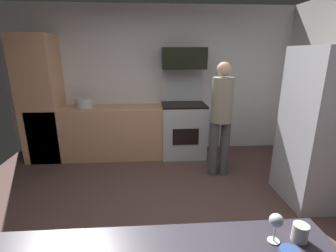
# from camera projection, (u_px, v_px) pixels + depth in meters

# --- Properties ---
(ground_plane) EXTENTS (5.20, 4.80, 0.02)m
(ground_plane) POSITION_uv_depth(u_px,v_px,m) (159.00, 227.00, 2.68)
(ground_plane) COLOR brown
(wall_back) EXTENTS (5.20, 0.12, 2.60)m
(wall_back) POSITION_uv_depth(u_px,v_px,m) (154.00, 81.00, 4.54)
(wall_back) COLOR silver
(wall_back) RESTS_ON ground
(lower_cabinet_run) EXTENTS (2.40, 0.60, 0.90)m
(lower_cabinet_run) POSITION_uv_depth(u_px,v_px,m) (104.00, 132.00, 4.38)
(lower_cabinet_run) COLOR tan
(lower_cabinet_run) RESTS_ON ground
(cabinet_column) EXTENTS (0.60, 0.60, 2.10)m
(cabinet_column) POSITION_uv_depth(u_px,v_px,m) (42.00, 100.00, 4.14)
(cabinet_column) COLOR tan
(cabinet_column) RESTS_ON ground
(oven_range) EXTENTS (0.76, 0.65, 1.54)m
(oven_range) POSITION_uv_depth(u_px,v_px,m) (183.00, 127.00, 4.45)
(oven_range) COLOR #B8BDBF
(oven_range) RESTS_ON ground
(microwave) EXTENTS (0.74, 0.38, 0.35)m
(microwave) POSITION_uv_depth(u_px,v_px,m) (184.00, 58.00, 4.18)
(microwave) COLOR black
(microwave) RESTS_ON oven_range
(refrigerator) EXTENTS (0.83, 0.80, 1.89)m
(refrigerator) POSITION_uv_depth(u_px,v_px,m) (327.00, 129.00, 2.94)
(refrigerator) COLOR #B4B6BF
(refrigerator) RESTS_ON ground
(person_cook) EXTENTS (0.31, 0.30, 1.69)m
(person_cook) POSITION_uv_depth(u_px,v_px,m) (221.00, 115.00, 3.56)
(person_cook) COLOR #494949
(person_cook) RESTS_ON ground
(wine_glass_near) EXTENTS (0.07, 0.07, 0.16)m
(wine_glass_near) POSITION_uv_depth(u_px,v_px,m) (276.00, 222.00, 1.21)
(wine_glass_near) COLOR silver
(wine_glass_near) RESTS_ON counter_island
(mug_coffee) EXTENTS (0.08, 0.08, 0.09)m
(mug_coffee) POSITION_uv_depth(u_px,v_px,m) (300.00, 233.00, 1.24)
(mug_coffee) COLOR silver
(mug_coffee) RESTS_ON counter_island
(stock_pot) EXTENTS (0.29, 0.29, 0.16)m
(stock_pot) POSITION_uv_depth(u_px,v_px,m) (84.00, 103.00, 4.21)
(stock_pot) COLOR beige
(stock_pot) RESTS_ON lower_cabinet_run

